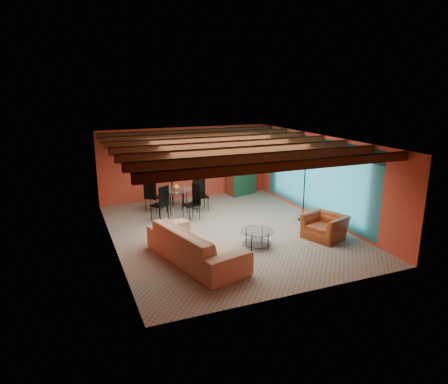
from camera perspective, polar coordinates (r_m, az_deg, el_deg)
name	(u,v)px	position (r m, az deg, el deg)	size (l,w,h in m)	color
room	(225,152)	(11.49, 0.17, 5.74)	(6.52, 8.01, 2.71)	gray
sofa	(196,244)	(9.91, -4.03, -7.40)	(2.99, 1.17, 0.87)	tan
armchair	(325,227)	(11.68, 14.12, -4.79)	(1.07, 0.93, 0.69)	maroon
coffee_table	(257,238)	(10.84, 4.72, -6.58)	(0.91, 0.91, 0.46)	silver
dining_table	(177,197)	(13.53, -6.76, -0.67)	(2.24, 2.24, 1.16)	white
armoire	(242,170)	(15.84, 2.55, 3.20)	(1.12, 0.55, 1.96)	brown
floor_lamp	(304,192)	(12.91, 11.30, 0.05)	(0.38, 0.38, 1.89)	black
ceiling_fan	(227,152)	(11.39, 0.38, 5.65)	(1.50, 1.50, 0.44)	#472614
painting	(162,157)	(14.95, -8.74, 4.95)	(1.05, 0.03, 0.65)	black
potted_plant	(242,138)	(15.64, 2.60, 7.62)	(0.45, 0.39, 0.51)	#26661E
vase	(176,177)	(13.36, -6.85, 2.16)	(0.20, 0.20, 0.21)	orange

